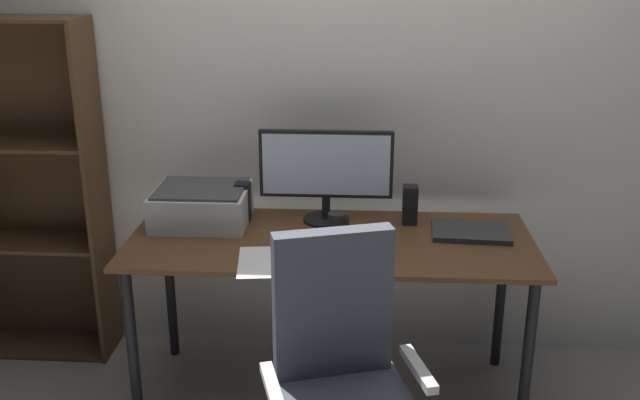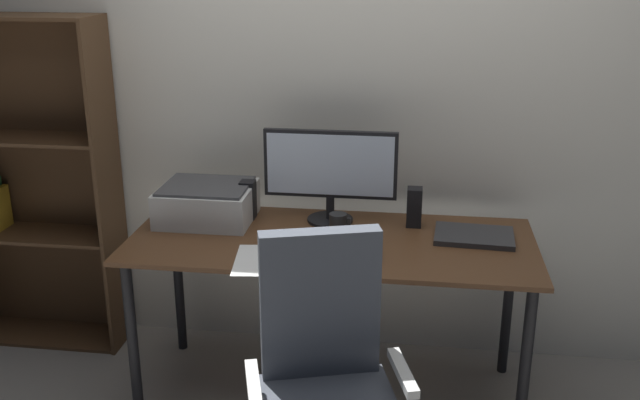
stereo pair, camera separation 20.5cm
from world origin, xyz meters
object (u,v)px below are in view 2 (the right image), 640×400
Objects in this scene: bookshelf at (32,187)px; coffee_mug at (338,225)px; speaker_left at (248,200)px; printer at (207,203)px; desk at (331,257)px; keyboard at (316,254)px; mouse at (372,253)px; laptop at (474,236)px; speaker_right at (414,207)px; monitor at (330,170)px.

coffee_mug is at bearing -11.33° from bookshelf.
speaker_left is 0.11× the size of bookshelf.
desk is at bearing -14.85° from printer.
keyboard is 3.02× the size of mouse.
laptop is at bearing 4.44° from coffee_mug.
keyboard is at bearing -133.94° from speaker_right.
coffee_mug is 1.55m from bookshelf.
monitor reaches higher than speaker_left.
coffee_mug is (0.02, 0.04, 0.13)m from desk.
bookshelf reaches higher than printer.
speaker_right reaches higher than laptop.
mouse is 0.06× the size of bookshelf.
keyboard reaches higher than desk.
monitor is 0.66m from laptop.
laptop is 0.80× the size of printer.
monitor is at bearing 87.05° from keyboard.
coffee_mug reaches higher than laptop.
monitor is at bearing 98.43° from desk.
coffee_mug is at bearing 73.14° from keyboard.
laptop is (0.56, 0.04, -0.04)m from coffee_mug.
speaker_left is 0.42× the size of printer.
printer is at bearing -179.54° from laptop.
desk is at bearing -81.57° from monitor.
speaker_right is 0.90m from printer.
keyboard is at bearing 175.26° from mouse.
printer reaches higher than keyboard.
speaker_left reaches higher than printer.
keyboard is at bearing -20.05° from bookshelf.
mouse is at bearing 5.61° from keyboard.
monitor is 1.98× the size of keyboard.
speaker_right is (0.31, 0.16, 0.04)m from coffee_mug.
speaker_left is at bearing -178.75° from monitor.
bookshelf reaches higher than monitor.
printer is (-0.57, 0.15, 0.16)m from desk.
mouse is at bearing -40.64° from desk.
mouse is at bearing -59.85° from monitor.
coffee_mug is (-0.16, 0.20, 0.03)m from mouse.
printer is at bearing -163.80° from speaker_left.
monitor is at bearing 1.25° from speaker_left.
monitor is at bearing 172.48° from laptop.
speaker_left is (-0.42, 0.16, 0.04)m from coffee_mug.
laptop is 0.28m from speaker_right.
coffee_mug is at bearing 115.70° from mouse.
monitor reaches higher than speaker_right.
monitor is 1.79× the size of laptop.
speaker_right is 1.83m from bookshelf.
bookshelf is (-1.83, 0.15, -0.04)m from speaker_right.
desk is at bearing -13.14° from bookshelf.
desk is 5.74× the size of keyboard.
keyboard is at bearing -46.99° from speaker_left.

